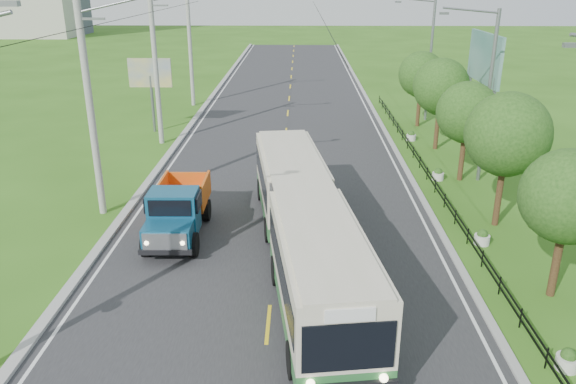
{
  "coord_description": "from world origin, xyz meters",
  "views": [
    {
      "loc": [
        0.95,
        -15.27,
        10.41
      ],
      "look_at": [
        0.49,
        6.95,
        1.9
      ],
      "focal_mm": 35.0,
      "sensor_mm": 36.0,
      "label": 1
    }
  ],
  "objects_px": {
    "billboard_right": "(484,66)",
    "dump_truck": "(178,207)",
    "streetlight_mid": "(486,91)",
    "bus": "(304,218)",
    "tree_back": "(422,77)",
    "billboard_left": "(150,78)",
    "tree_second": "(568,200)",
    "tree_fourth": "(467,115)",
    "tree_fifth": "(441,89)",
    "pole_mid": "(156,66)",
    "planter_front": "(568,360)",
    "planter_mid": "(438,175)",
    "planter_near": "(482,238)",
    "pole_far": "(190,45)",
    "tree_third": "(507,138)",
    "pole_near": "(91,106)",
    "planter_far": "(411,136)"
  },
  "relations": [
    {
      "from": "pole_near",
      "to": "tree_back",
      "type": "relative_size",
      "value": 1.82
    },
    {
      "from": "pole_mid",
      "to": "tree_second",
      "type": "xyz_separation_m",
      "value": [
        18.12,
        -18.86,
        -1.57
      ]
    },
    {
      "from": "tree_back",
      "to": "planter_front",
      "type": "bearing_deg",
      "value": -92.56
    },
    {
      "from": "tree_back",
      "to": "planter_near",
      "type": "relative_size",
      "value": 8.21
    },
    {
      "from": "pole_far",
      "to": "tree_third",
      "type": "xyz_separation_m",
      "value": [
        18.12,
        -24.86,
        -1.11
      ]
    },
    {
      "from": "planter_mid",
      "to": "streetlight_mid",
      "type": "bearing_deg",
      "value": 0.0
    },
    {
      "from": "pole_mid",
      "to": "pole_far",
      "type": "height_order",
      "value": "same"
    },
    {
      "from": "planter_front",
      "to": "tree_back",
      "type": "bearing_deg",
      "value": 87.44
    },
    {
      "from": "billboard_right",
      "to": "dump_truck",
      "type": "bearing_deg",
      "value": -140.85
    },
    {
      "from": "tree_third",
      "to": "planter_mid",
      "type": "height_order",
      "value": "tree_third"
    },
    {
      "from": "tree_fourth",
      "to": "planter_front",
      "type": "bearing_deg",
      "value": -94.45
    },
    {
      "from": "billboard_left",
      "to": "tree_second",
      "type": "bearing_deg",
      "value": -48.48
    },
    {
      "from": "planter_mid",
      "to": "billboard_right",
      "type": "distance_m",
      "value": 8.68
    },
    {
      "from": "tree_fifth",
      "to": "bus",
      "type": "relative_size",
      "value": 0.35
    },
    {
      "from": "tree_fifth",
      "to": "tree_back",
      "type": "height_order",
      "value": "tree_fifth"
    },
    {
      "from": "streetlight_mid",
      "to": "bus",
      "type": "bearing_deg",
      "value": -134.16
    },
    {
      "from": "pole_mid",
      "to": "dump_truck",
      "type": "xyz_separation_m",
      "value": [
        4.08,
        -14.42,
        -3.78
      ]
    },
    {
      "from": "planter_mid",
      "to": "billboard_left",
      "type": "relative_size",
      "value": 0.13
    },
    {
      "from": "planter_front",
      "to": "planter_far",
      "type": "relative_size",
      "value": 1.0
    },
    {
      "from": "tree_third",
      "to": "tree_fourth",
      "type": "xyz_separation_m",
      "value": [
        -0.0,
        6.0,
        -0.4
      ]
    },
    {
      "from": "tree_back",
      "to": "dump_truck",
      "type": "bearing_deg",
      "value": -125.66
    },
    {
      "from": "billboard_left",
      "to": "bus",
      "type": "bearing_deg",
      "value": -61.73
    },
    {
      "from": "planter_mid",
      "to": "tree_back",
      "type": "bearing_deg",
      "value": 84.09
    },
    {
      "from": "tree_fourth",
      "to": "tree_back",
      "type": "relative_size",
      "value": 0.98
    },
    {
      "from": "tree_fifth",
      "to": "planter_far",
      "type": "distance_m",
      "value": 4.21
    },
    {
      "from": "dump_truck",
      "to": "streetlight_mid",
      "type": "bearing_deg",
      "value": 25.71
    },
    {
      "from": "planter_front",
      "to": "billboard_left",
      "type": "relative_size",
      "value": 0.13
    },
    {
      "from": "tree_fourth",
      "to": "streetlight_mid",
      "type": "xyz_separation_m",
      "value": [
        0.79,
        -0.14,
        1.32
      ]
    },
    {
      "from": "pole_mid",
      "to": "tree_back",
      "type": "distance_m",
      "value": 18.89
    },
    {
      "from": "tree_back",
      "to": "bus",
      "type": "xyz_separation_m",
      "value": [
        -8.72,
        -21.93,
        -1.78
      ]
    },
    {
      "from": "pole_mid",
      "to": "tree_fifth",
      "type": "xyz_separation_m",
      "value": [
        18.12,
        -0.86,
        -1.24
      ]
    },
    {
      "from": "tree_fifth",
      "to": "billboard_left",
      "type": "relative_size",
      "value": 1.12
    },
    {
      "from": "planter_far",
      "to": "bus",
      "type": "distance_m",
      "value": 19.35
    },
    {
      "from": "billboard_left",
      "to": "billboard_right",
      "type": "bearing_deg",
      "value": -10.4
    },
    {
      "from": "pole_far",
      "to": "billboard_right",
      "type": "xyz_separation_m",
      "value": [
        20.56,
        -13.0,
        0.25
      ]
    },
    {
      "from": "tree_fifth",
      "to": "pole_near",
      "type": "bearing_deg",
      "value": -148.41
    },
    {
      "from": "tree_second",
      "to": "dump_truck",
      "type": "height_order",
      "value": "tree_second"
    },
    {
      "from": "pole_near",
      "to": "planter_mid",
      "type": "relative_size",
      "value": 14.93
    },
    {
      "from": "pole_mid",
      "to": "planter_front",
      "type": "distance_m",
      "value": 28.92
    },
    {
      "from": "billboard_left",
      "to": "pole_near",
      "type": "bearing_deg",
      "value": -85.28
    },
    {
      "from": "dump_truck",
      "to": "planter_front",
      "type": "bearing_deg",
      "value": -34.77
    },
    {
      "from": "billboard_right",
      "to": "dump_truck",
      "type": "relative_size",
      "value": 1.31
    },
    {
      "from": "pole_mid",
      "to": "tree_fifth",
      "type": "relative_size",
      "value": 1.72
    },
    {
      "from": "bus",
      "to": "planter_far",
      "type": "bearing_deg",
      "value": 59.68
    },
    {
      "from": "streetlight_mid",
      "to": "pole_far",
      "type": "bearing_deg",
      "value": 134.86
    },
    {
      "from": "dump_truck",
      "to": "pole_near",
      "type": "bearing_deg",
      "value": 148.53
    },
    {
      "from": "streetlight_mid",
      "to": "billboard_right",
      "type": "bearing_deg",
      "value": 74.56
    },
    {
      "from": "tree_fifth",
      "to": "planter_near",
      "type": "height_order",
      "value": "tree_fifth"
    },
    {
      "from": "planter_near",
      "to": "dump_truck",
      "type": "distance_m",
      "value": 12.83
    },
    {
      "from": "tree_second",
      "to": "planter_mid",
      "type": "xyz_separation_m",
      "value": [
        -1.26,
        11.86,
        -3.23
      ]
    }
  ]
}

